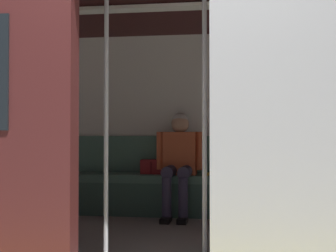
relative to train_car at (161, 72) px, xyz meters
The scene contains 7 objects.
train_car is the anchor object (origin of this frame).
bench_seat 1.57m from the train_car, 92.80° to the right, with size 2.53×0.44×0.48m.
person_seated 1.31m from the train_car, 93.43° to the right, with size 0.55×0.68×1.21m.
handbag 1.50m from the train_car, 76.17° to the right, with size 0.26×0.15×0.17m.
book 1.57m from the train_car, 112.96° to the right, with size 0.15×0.22×0.03m, color gold.
grab_pole_door 0.87m from the train_car, 64.15° to the left, with size 0.04×0.04×2.17m, color silver.
grab_pole_far 0.91m from the train_car, 123.11° to the left, with size 0.04×0.04×2.17m, color silver.
Camera 1 is at (-0.53, 2.68, 0.95)m, focal length 45.62 mm.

